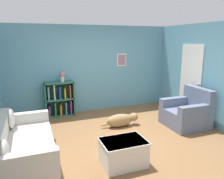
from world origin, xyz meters
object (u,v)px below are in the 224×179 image
Objects in this scene: couch at (23,148)px; dog at (121,120)px; recliner_chair at (187,113)px; vase at (62,76)px; bookshelf at (60,100)px; coffee_table at (123,152)px.

dog is (2.31, 0.96, -0.13)m from couch.
dog is (-1.60, 0.54, -0.17)m from recliner_chair.
vase is (-1.25, 1.38, 0.99)m from dog.
bookshelf is 1.97m from dog.
vase is at bearing 146.05° from recliner_chair.
dog is (0.66, 1.63, -0.07)m from coffee_table.
recliner_chair is 3.49× the size of vase.
dog is at bearing 161.29° from recliner_chair.
couch is 1.96× the size of dog.
bookshelf is (0.95, 2.35, 0.18)m from couch.
dog is at bearing -47.79° from vase.
vase reaches higher than bookshelf.
couch is at bearing 157.66° from coffee_table.
vase reaches higher than couch.
recliner_chair is 3.53m from vase.
couch is 1.78m from coffee_table.
bookshelf is 1.02× the size of recliner_chair.
vase is (-2.85, 1.92, 0.82)m from recliner_chair.
bookshelf is at bearing 102.87° from coffee_table.
couch is 2.02× the size of recliner_chair.
bookshelf reaches higher than coffee_table.
coffee_table is at bearing -77.13° from bookshelf.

